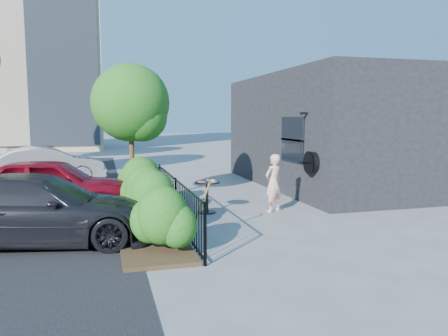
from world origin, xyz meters
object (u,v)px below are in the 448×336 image
object	(u,v)px
cafe_table	(207,191)
woman	(273,183)
patio_tree	(133,107)
car_darkgrey	(39,209)
car_silver	(47,165)
car_red	(51,185)
shovel	(199,213)

from	to	relation	value
cafe_table	woman	distance (m)	1.76
patio_tree	car_darkgrey	xyz separation A→B (m)	(-2.11, -3.55, -2.08)
car_darkgrey	patio_tree	bearing A→B (deg)	-21.44
patio_tree	car_silver	xyz separation A→B (m)	(-2.91, 5.03, -2.07)
woman	cafe_table	bearing A→B (deg)	-35.41
woman	car_red	bearing A→B (deg)	-40.41
woman	car_silver	distance (m)	9.53
car_red	woman	bearing A→B (deg)	-98.42
patio_tree	woman	distance (m)	4.49
shovel	car_darkgrey	size ratio (longest dim) A/B	0.27
car_red	car_darkgrey	xyz separation A→B (m)	(0.08, -3.01, -0.04)
cafe_table	car_red	xyz separation A→B (m)	(-3.92, 1.22, 0.15)
patio_tree	car_darkgrey	distance (m)	4.62
car_silver	car_darkgrey	distance (m)	8.62
car_red	car_silver	distance (m)	5.61
cafe_table	car_silver	bearing A→B (deg)	124.33
cafe_table	patio_tree	bearing A→B (deg)	134.47
car_darkgrey	woman	bearing A→B (deg)	-65.71
woman	car_silver	xyz separation A→B (m)	(-6.36, 7.10, -0.07)
patio_tree	shovel	distance (m)	4.78
cafe_table	woman	world-z (taller)	woman
woman	car_red	distance (m)	5.85
patio_tree	car_red	world-z (taller)	patio_tree
shovel	car_darkgrey	xyz separation A→B (m)	(-3.10, 0.58, 0.13)
car_red	car_silver	xyz separation A→B (m)	(-0.72, 5.57, -0.03)
woman	patio_tree	bearing A→B (deg)	-56.16
cafe_table	shovel	bearing A→B (deg)	-107.31
cafe_table	car_red	size ratio (longest dim) A/B	0.21
shovel	car_darkgrey	world-z (taller)	car_darkgrey
shovel	car_silver	xyz separation A→B (m)	(-3.90, 9.16, 0.14)
cafe_table	car_silver	size ratio (longest dim) A/B	0.21
cafe_table	car_silver	distance (m)	8.22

